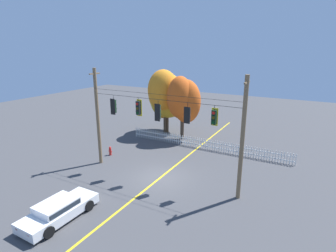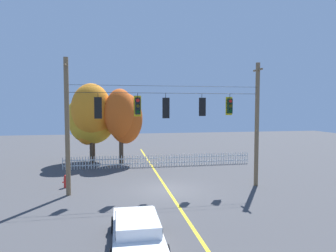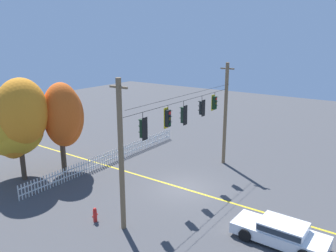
{
  "view_description": "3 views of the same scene",
  "coord_description": "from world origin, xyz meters",
  "px_view_note": "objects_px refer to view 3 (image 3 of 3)",
  "views": [
    {
      "loc": [
        9.4,
        -15.88,
        9.35
      ],
      "look_at": [
        -0.02,
        1.24,
        3.73
      ],
      "focal_mm": 28.94,
      "sensor_mm": 36.0,
      "label": 1
    },
    {
      "loc": [
        -3.25,
        -17.69,
        5.08
      ],
      "look_at": [
        0.24,
        1.15,
        3.88
      ],
      "focal_mm": 31.75,
      "sensor_mm": 36.0,
      "label": 2
    },
    {
      "loc": [
        -17.53,
        -11.15,
        9.79
      ],
      "look_at": [
        0.51,
        1.63,
        3.95
      ],
      "focal_mm": 36.37,
      "sensor_mm": 36.0,
      "label": 3
    }
  ],
  "objects_px": {
    "traffic_signal_southbound_primary": "(184,115)",
    "traffic_signal_northbound_primary": "(214,103)",
    "autumn_maple_mid": "(12,126)",
    "autumn_oak_far_east": "(63,115)",
    "traffic_signal_westbound_side": "(143,128)",
    "traffic_signal_eastbound_side": "(168,118)",
    "traffic_signal_northbound_secondary": "(202,108)",
    "parked_car": "(281,232)",
    "autumn_maple_near_fence": "(17,117)",
    "fire_hydrant": "(95,215)"
  },
  "relations": [
    {
      "from": "autumn_oak_far_east",
      "to": "autumn_maple_mid",
      "type": "bearing_deg",
      "value": 147.75
    },
    {
      "from": "traffic_signal_eastbound_side",
      "to": "traffic_signal_northbound_secondary",
      "type": "xyz_separation_m",
      "value": [
        3.96,
        -0.02,
        -0.05
      ]
    },
    {
      "from": "traffic_signal_southbound_primary",
      "to": "autumn_oak_far_east",
      "type": "distance_m",
      "value": 9.19
    },
    {
      "from": "autumn_maple_mid",
      "to": "autumn_oak_far_east",
      "type": "xyz_separation_m",
      "value": [
        2.92,
        -1.84,
        0.46
      ]
    },
    {
      "from": "traffic_signal_northbound_secondary",
      "to": "traffic_signal_northbound_primary",
      "type": "bearing_deg",
      "value": 0.57
    },
    {
      "from": "traffic_signal_eastbound_side",
      "to": "traffic_signal_northbound_secondary",
      "type": "height_order",
      "value": "same"
    },
    {
      "from": "parked_car",
      "to": "fire_hydrant",
      "type": "bearing_deg",
      "value": 113.32
    },
    {
      "from": "traffic_signal_westbound_side",
      "to": "traffic_signal_northbound_primary",
      "type": "height_order",
      "value": "same"
    },
    {
      "from": "traffic_signal_westbound_side",
      "to": "traffic_signal_eastbound_side",
      "type": "relative_size",
      "value": 1.08
    },
    {
      "from": "traffic_signal_southbound_primary",
      "to": "traffic_signal_northbound_primary",
      "type": "bearing_deg",
      "value": 0.27
    },
    {
      "from": "traffic_signal_northbound_primary",
      "to": "autumn_maple_mid",
      "type": "xyz_separation_m",
      "value": [
        -9.31,
        10.69,
        -1.35
      ]
    },
    {
      "from": "traffic_signal_southbound_primary",
      "to": "traffic_signal_northbound_primary",
      "type": "xyz_separation_m",
      "value": [
        4.1,
        0.02,
        0.12
      ]
    },
    {
      "from": "traffic_signal_southbound_primary",
      "to": "parked_car",
      "type": "height_order",
      "value": "traffic_signal_southbound_primary"
    },
    {
      "from": "autumn_maple_mid",
      "to": "parked_car",
      "type": "bearing_deg",
      "value": -80.82
    },
    {
      "from": "autumn_maple_near_fence",
      "to": "traffic_signal_eastbound_side",
      "type": "bearing_deg",
      "value": -71.08
    },
    {
      "from": "traffic_signal_westbound_side",
      "to": "autumn_oak_far_east",
      "type": "relative_size",
      "value": 0.22
    },
    {
      "from": "traffic_signal_westbound_side",
      "to": "traffic_signal_northbound_secondary",
      "type": "height_order",
      "value": "same"
    },
    {
      "from": "autumn_maple_near_fence",
      "to": "fire_hydrant",
      "type": "relative_size",
      "value": 8.87
    },
    {
      "from": "traffic_signal_northbound_primary",
      "to": "autumn_oak_far_east",
      "type": "distance_m",
      "value": 10.94
    },
    {
      "from": "autumn_maple_mid",
      "to": "autumn_oak_far_east",
      "type": "relative_size",
      "value": 0.93
    },
    {
      "from": "traffic_signal_southbound_primary",
      "to": "autumn_maple_mid",
      "type": "distance_m",
      "value": 11.97
    },
    {
      "from": "traffic_signal_westbound_side",
      "to": "traffic_signal_southbound_primary",
      "type": "height_order",
      "value": "same"
    },
    {
      "from": "traffic_signal_eastbound_side",
      "to": "parked_car",
      "type": "xyz_separation_m",
      "value": [
        -0.64,
        -7.17,
        -4.56
      ]
    },
    {
      "from": "traffic_signal_eastbound_side",
      "to": "autumn_maple_mid",
      "type": "height_order",
      "value": "autumn_maple_mid"
    },
    {
      "from": "traffic_signal_eastbound_side",
      "to": "autumn_maple_near_fence",
      "type": "distance_m",
      "value": 10.59
    },
    {
      "from": "traffic_signal_westbound_side",
      "to": "traffic_signal_eastbound_side",
      "type": "height_order",
      "value": "same"
    },
    {
      "from": "parked_car",
      "to": "fire_hydrant",
      "type": "xyz_separation_m",
      "value": [
        -3.82,
        8.86,
        -0.2
      ]
    },
    {
      "from": "traffic_signal_northbound_secondary",
      "to": "traffic_signal_northbound_primary",
      "type": "height_order",
      "value": "same"
    },
    {
      "from": "traffic_signal_northbound_primary",
      "to": "autumn_maple_mid",
      "type": "bearing_deg",
      "value": 131.05
    },
    {
      "from": "traffic_signal_southbound_primary",
      "to": "autumn_maple_near_fence",
      "type": "distance_m",
      "value": 11.26
    },
    {
      "from": "traffic_signal_northbound_secondary",
      "to": "autumn_oak_far_east",
      "type": "bearing_deg",
      "value": 117.21
    },
    {
      "from": "traffic_signal_southbound_primary",
      "to": "autumn_maple_mid",
      "type": "height_order",
      "value": "autumn_maple_mid"
    },
    {
      "from": "autumn_maple_near_fence",
      "to": "fire_hydrant",
      "type": "distance_m",
      "value": 9.32
    },
    {
      "from": "traffic_signal_eastbound_side",
      "to": "traffic_signal_northbound_primary",
      "type": "height_order",
      "value": "same"
    },
    {
      "from": "traffic_signal_eastbound_side",
      "to": "fire_hydrant",
      "type": "height_order",
      "value": "traffic_signal_eastbound_side"
    },
    {
      "from": "traffic_signal_northbound_primary",
      "to": "autumn_oak_far_east",
      "type": "relative_size",
      "value": 0.2
    },
    {
      "from": "traffic_signal_eastbound_side",
      "to": "autumn_maple_near_fence",
      "type": "relative_size",
      "value": 0.19
    },
    {
      "from": "traffic_signal_eastbound_side",
      "to": "fire_hydrant",
      "type": "xyz_separation_m",
      "value": [
        -4.46,
        1.69,
        -4.76
      ]
    },
    {
      "from": "traffic_signal_southbound_primary",
      "to": "parked_car",
      "type": "xyz_separation_m",
      "value": [
        -2.32,
        -7.15,
        -4.44
      ]
    },
    {
      "from": "traffic_signal_southbound_primary",
      "to": "traffic_signal_northbound_primary",
      "type": "height_order",
      "value": "same"
    },
    {
      "from": "traffic_signal_northbound_secondary",
      "to": "parked_car",
      "type": "bearing_deg",
      "value": -122.72
    },
    {
      "from": "traffic_signal_southbound_primary",
      "to": "traffic_signal_northbound_primary",
      "type": "relative_size",
      "value": 1.13
    },
    {
      "from": "traffic_signal_northbound_primary",
      "to": "fire_hydrant",
      "type": "bearing_deg",
      "value": 170.61
    },
    {
      "from": "autumn_maple_near_fence",
      "to": "traffic_signal_westbound_side",
      "type": "bearing_deg",
      "value": -83.54
    },
    {
      "from": "autumn_oak_far_east",
      "to": "parked_car",
      "type": "distance_m",
      "value": 16.43
    },
    {
      "from": "traffic_signal_northbound_secondary",
      "to": "autumn_maple_mid",
      "type": "bearing_deg",
      "value": 124.93
    },
    {
      "from": "traffic_signal_westbound_side",
      "to": "traffic_signal_southbound_primary",
      "type": "relative_size",
      "value": 0.99
    },
    {
      "from": "traffic_signal_westbound_side",
      "to": "autumn_oak_far_east",
      "type": "xyz_separation_m",
      "value": [
        1.69,
        8.86,
        -0.77
      ]
    },
    {
      "from": "autumn_oak_far_east",
      "to": "fire_hydrant",
      "type": "bearing_deg",
      "value": -118.34
    },
    {
      "from": "traffic_signal_southbound_primary",
      "to": "traffic_signal_northbound_secondary",
      "type": "height_order",
      "value": "same"
    }
  ]
}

